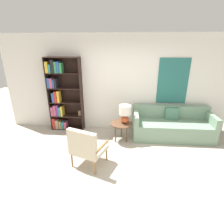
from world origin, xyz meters
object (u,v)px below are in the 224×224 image
object	(u,v)px
bookshelf	(61,96)
side_table	(121,125)
armchair	(86,146)
couch	(171,126)
table_lamp	(125,113)

from	to	relation	value
bookshelf	side_table	bearing A→B (deg)	-18.90
armchair	couch	xyz separation A→B (m)	(2.06, 1.47, -0.18)
bookshelf	table_lamp	distance (m)	1.95
side_table	table_lamp	bearing A→B (deg)	21.95
bookshelf	armchair	size ratio (longest dim) A/B	2.38
bookshelf	couch	world-z (taller)	bookshelf
armchair	side_table	world-z (taller)	armchair
couch	table_lamp	world-z (taller)	table_lamp
armchair	side_table	size ratio (longest dim) A/B	1.54
couch	side_table	xyz separation A→B (m)	(-1.37, -0.34, 0.14)
bookshelf	table_lamp	world-z (taller)	bookshelf
couch	side_table	distance (m)	1.42
armchair	table_lamp	bearing A→B (deg)	56.65
bookshelf	table_lamp	bearing A→B (deg)	-17.11
side_table	table_lamp	size ratio (longest dim) A/B	1.21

